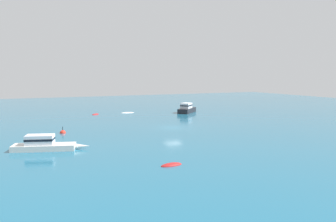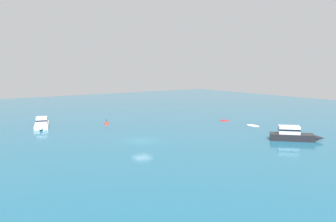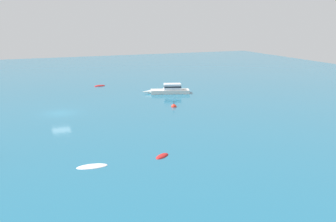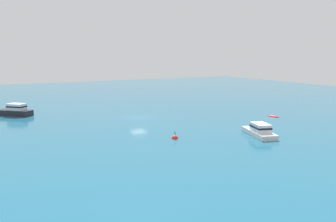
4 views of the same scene
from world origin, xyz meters
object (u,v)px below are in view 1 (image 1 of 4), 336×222
Objects in this scene: motor_cruiser_1 at (44,144)px; tender at (171,165)px; channel_buoy at (63,133)px; skiff at (128,113)px; motor_cruiser at (187,109)px; tender_1 at (96,115)px.

tender is at bearing -33.26° from motor_cruiser_1.
motor_cruiser_1 is 11.40m from channel_buoy.
motor_cruiser_1 is (20.84, 31.58, 0.67)m from skiff.
motor_cruiser is at bearing 53.92° from tender.
motor_cruiser_1 is 6.26× the size of channel_buoy.
skiff is 12.79m from motor_cruiser.
motor_cruiser is (-18.74, 4.75, 0.84)m from tender_1.
tender reaches higher than skiff.
motor_cruiser_1 is at bearing 123.13° from tender.
motor_cruiser reaches higher than motor_cruiser_1.
tender is 0.34× the size of motor_cruiser.
tender_1 is 22.91m from channel_buoy.
motor_cruiser_1 reaches higher than skiff.
skiff is at bearing 113.82° from motor_cruiser.
tender_1 is at bearing 79.07° from tender.
tender is at bearing 104.43° from channel_buoy.
tender_1 is 19.35m from motor_cruiser.
motor_cruiser_1 is at bearing 59.11° from skiff.
skiff is 26.92m from channel_buoy.
tender_1 is 34.25m from motor_cruiser_1.
tender is 1.70× the size of channel_buoy.
tender_1 is 1.55× the size of channel_buoy.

